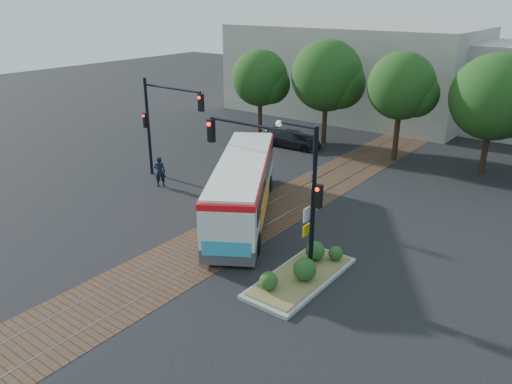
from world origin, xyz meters
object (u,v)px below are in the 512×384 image
Objects in this scene: signal_pole_main at (286,174)px; signal_pole_left at (160,116)px; officer at (160,172)px; parked_car at (294,139)px; city_bus at (243,185)px; traffic_island at (303,271)px.

signal_pole_main is 13.14m from signal_pole_left.
officer is 0.43× the size of parked_car.
city_bus is 6.54m from officer.
parked_car is at bearing 124.34° from traffic_island.
traffic_island is 12.81m from officer.
officer is at bearing 167.65° from parked_car.
signal_pole_left is 3.32m from officer.
signal_pole_main reaches higher than signal_pole_left.
signal_pole_main reaches higher than traffic_island.
officer is at bearing -51.08° from signal_pole_left.
city_bus is 6.35m from signal_pole_main.
parked_car is (-9.53, 15.26, -3.55)m from signal_pole_main.
city_bus is 5.88× the size of officer.
traffic_island is 14.50m from signal_pole_left.
signal_pole_main is (-0.96, 0.09, 3.83)m from traffic_island.
officer is 11.76m from parked_car.
signal_pole_main is at bearing -66.65° from city_bus.
city_bus is at bearing 135.60° from officer.
signal_pole_main reaches higher than officer.
officer reaches higher than traffic_island.
city_bus reaches higher than traffic_island.
city_bus is 12.87m from parked_car.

